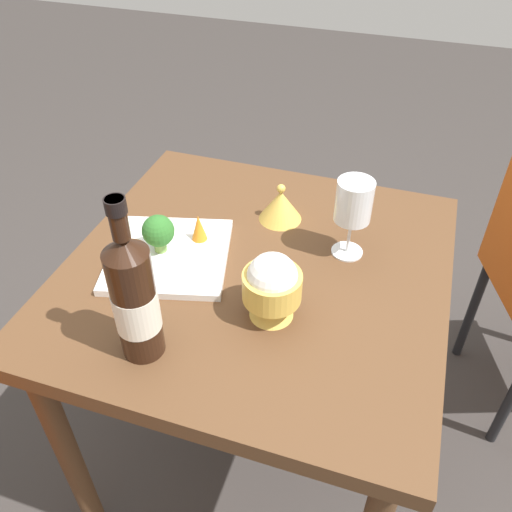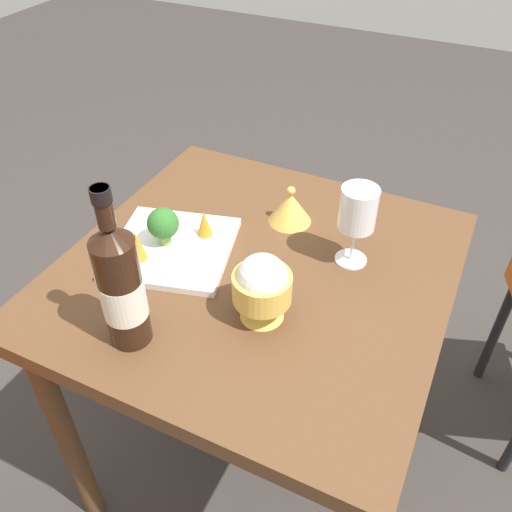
{
  "view_description": "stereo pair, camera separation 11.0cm",
  "coord_description": "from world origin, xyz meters",
  "px_view_note": "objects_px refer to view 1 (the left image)",
  "views": [
    {
      "loc": [
        -0.8,
        -0.26,
        1.5
      ],
      "look_at": [
        0.0,
        0.0,
        0.79
      ],
      "focal_mm": 37.61,
      "sensor_mm": 36.0,
      "label": 1
    },
    {
      "loc": [
        -0.76,
        -0.37,
        1.5
      ],
      "look_at": [
        0.0,
        0.0,
        0.79
      ],
      "focal_mm": 37.61,
      "sensor_mm": 36.0,
      "label": 2
    }
  ],
  "objects_px": {
    "rice_bowl": "(272,286)",
    "serving_plate": "(169,255)",
    "broccoli_floret": "(158,232)",
    "carrot_garnish_left": "(135,255)",
    "wine_bottle": "(134,298)",
    "rice_bowl_lid": "(278,205)",
    "carrot_garnish_right": "(199,227)",
    "wine_glass": "(354,203)"
  },
  "relations": [
    {
      "from": "rice_bowl_lid",
      "to": "rice_bowl",
      "type": "bearing_deg",
      "value": -166.04
    },
    {
      "from": "serving_plate",
      "to": "wine_glass",
      "type": "bearing_deg",
      "value": -68.85
    },
    {
      "from": "rice_bowl_lid",
      "to": "carrot_garnish_left",
      "type": "xyz_separation_m",
      "value": [
        -0.28,
        0.22,
        0.01
      ]
    },
    {
      "from": "wine_glass",
      "to": "rice_bowl_lid",
      "type": "distance_m",
      "value": 0.21
    },
    {
      "from": "broccoli_floret",
      "to": "rice_bowl_lid",
      "type": "bearing_deg",
      "value": -43.42
    },
    {
      "from": "wine_glass",
      "to": "carrot_garnish_right",
      "type": "height_order",
      "value": "wine_glass"
    },
    {
      "from": "wine_bottle",
      "to": "wine_glass",
      "type": "bearing_deg",
      "value": -37.7
    },
    {
      "from": "rice_bowl",
      "to": "serving_plate",
      "type": "distance_m",
      "value": 0.28
    },
    {
      "from": "wine_bottle",
      "to": "rice_bowl",
      "type": "relative_size",
      "value": 2.27
    },
    {
      "from": "serving_plate",
      "to": "carrot_garnish_left",
      "type": "bearing_deg",
      "value": 148.39
    },
    {
      "from": "rice_bowl",
      "to": "rice_bowl_lid",
      "type": "bearing_deg",
      "value": 13.96
    },
    {
      "from": "wine_glass",
      "to": "serving_plate",
      "type": "bearing_deg",
      "value": 111.15
    },
    {
      "from": "wine_glass",
      "to": "rice_bowl",
      "type": "distance_m",
      "value": 0.26
    },
    {
      "from": "wine_bottle",
      "to": "wine_glass",
      "type": "xyz_separation_m",
      "value": [
        0.38,
        -0.29,
        0.0
      ]
    },
    {
      "from": "rice_bowl",
      "to": "rice_bowl_lid",
      "type": "distance_m",
      "value": 0.31
    },
    {
      "from": "rice_bowl",
      "to": "serving_plate",
      "type": "relative_size",
      "value": 0.46
    },
    {
      "from": "broccoli_floret",
      "to": "carrot_garnish_left",
      "type": "distance_m",
      "value": 0.07
    },
    {
      "from": "serving_plate",
      "to": "carrot_garnish_left",
      "type": "distance_m",
      "value": 0.09
    },
    {
      "from": "wine_bottle",
      "to": "wine_glass",
      "type": "distance_m",
      "value": 0.48
    },
    {
      "from": "serving_plate",
      "to": "carrot_garnish_right",
      "type": "xyz_separation_m",
      "value": [
        0.07,
        -0.04,
        0.04
      ]
    },
    {
      "from": "serving_plate",
      "to": "wine_bottle",
      "type": "bearing_deg",
      "value": -164.82
    },
    {
      "from": "wine_bottle",
      "to": "serving_plate",
      "type": "bearing_deg",
      "value": 15.18
    },
    {
      "from": "broccoli_floret",
      "to": "carrot_garnish_right",
      "type": "bearing_deg",
      "value": -45.36
    },
    {
      "from": "wine_bottle",
      "to": "rice_bowl",
      "type": "distance_m",
      "value": 0.25
    },
    {
      "from": "rice_bowl",
      "to": "rice_bowl_lid",
      "type": "xyz_separation_m",
      "value": [
        0.3,
        0.08,
        -0.04
      ]
    },
    {
      "from": "carrot_garnish_left",
      "to": "rice_bowl_lid",
      "type": "bearing_deg",
      "value": -38.47
    },
    {
      "from": "wine_glass",
      "to": "broccoli_floret",
      "type": "distance_m",
      "value": 0.41
    },
    {
      "from": "wine_bottle",
      "to": "carrot_garnish_left",
      "type": "relative_size",
      "value": 4.8
    },
    {
      "from": "wine_glass",
      "to": "carrot_garnish_left",
      "type": "height_order",
      "value": "wine_glass"
    },
    {
      "from": "broccoli_floret",
      "to": "carrot_garnish_right",
      "type": "height_order",
      "value": "broccoli_floret"
    },
    {
      "from": "wine_bottle",
      "to": "rice_bowl",
      "type": "bearing_deg",
      "value": -51.73
    },
    {
      "from": "serving_plate",
      "to": "carrot_garnish_left",
      "type": "relative_size",
      "value": 4.56
    },
    {
      "from": "serving_plate",
      "to": "carrot_garnish_left",
      "type": "xyz_separation_m",
      "value": [
        -0.07,
        0.04,
        0.04
      ]
    },
    {
      "from": "rice_bowl",
      "to": "carrot_garnish_right",
      "type": "height_order",
      "value": "rice_bowl"
    },
    {
      "from": "rice_bowl_lid",
      "to": "serving_plate",
      "type": "distance_m",
      "value": 0.28
    },
    {
      "from": "wine_bottle",
      "to": "rice_bowl",
      "type": "height_order",
      "value": "wine_bottle"
    },
    {
      "from": "wine_glass",
      "to": "rice_bowl",
      "type": "xyz_separation_m",
      "value": [
        -0.23,
        0.1,
        -0.05
      ]
    },
    {
      "from": "carrot_garnish_left",
      "to": "carrot_garnish_right",
      "type": "xyz_separation_m",
      "value": [
        0.13,
        -0.08,
        -0.0
      ]
    },
    {
      "from": "rice_bowl_lid",
      "to": "serving_plate",
      "type": "bearing_deg",
      "value": 139.65
    },
    {
      "from": "broccoli_floret",
      "to": "carrot_garnish_right",
      "type": "distance_m",
      "value": 0.09
    },
    {
      "from": "broccoli_floret",
      "to": "carrot_garnish_left",
      "type": "bearing_deg",
      "value": 162.19
    },
    {
      "from": "wine_glass",
      "to": "carrot_garnish_right",
      "type": "relative_size",
      "value": 2.91
    }
  ]
}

